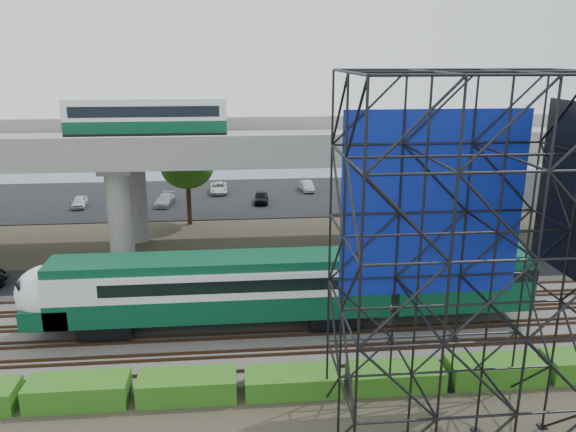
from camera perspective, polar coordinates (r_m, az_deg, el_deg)
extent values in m
plane|color=#474233|center=(31.86, -2.12, -13.19)|extent=(140.00, 140.00, 0.00)
cube|color=slate|center=(33.57, -2.32, -11.37)|extent=(90.00, 12.00, 0.20)
cube|color=black|center=(41.31, -2.96, -6.00)|extent=(90.00, 5.00, 0.08)
cube|color=black|center=(63.69, -3.87, 1.98)|extent=(90.00, 18.00, 0.08)
cube|color=#3F5068|center=(85.19, -4.28, 5.58)|extent=(140.00, 40.00, 0.03)
cube|color=#472D1E|center=(29.38, -1.82, -15.31)|extent=(90.00, 0.08, 0.16)
cube|color=#472D1E|center=(30.62, -1.99, -13.90)|extent=(90.00, 0.08, 0.16)
cube|color=#472D1E|center=(31.10, -2.05, -13.39)|extent=(90.00, 0.08, 0.16)
cube|color=#472D1E|center=(32.36, -2.20, -12.13)|extent=(90.00, 0.08, 0.16)
cube|color=#472D1E|center=(32.85, -2.26, -11.67)|extent=(90.00, 0.08, 0.16)
cube|color=#472D1E|center=(34.13, -2.39, -10.54)|extent=(90.00, 0.08, 0.16)
cube|color=#472D1E|center=(34.63, -2.44, -10.13)|extent=(90.00, 0.08, 0.16)
cube|color=#472D1E|center=(35.93, -2.56, -9.11)|extent=(90.00, 0.08, 0.16)
cube|color=#472D1E|center=(36.43, -2.61, -8.74)|extent=(90.00, 0.08, 0.16)
cube|color=#472D1E|center=(37.74, -2.71, -7.82)|extent=(90.00, 0.08, 0.16)
cube|color=black|center=(34.07, -17.86, -10.43)|extent=(3.00, 2.20, 0.90)
cube|color=black|center=(33.66, 4.62, -9.98)|extent=(3.00, 2.20, 0.90)
cube|color=#094128|center=(32.74, -6.75, -8.60)|extent=(19.00, 3.00, 1.40)
cube|color=silver|center=(32.16, -6.83, -6.25)|extent=(19.00, 3.00, 1.50)
cube|color=#094128|center=(31.80, -6.89, -4.59)|extent=(19.00, 2.60, 0.50)
cube|color=black|center=(32.13, -5.04, -6.13)|extent=(15.00, 3.06, 0.70)
ellipsoid|color=silver|center=(34.04, -23.13, -7.22)|extent=(3.60, 3.00, 3.20)
cube|color=#094128|center=(34.45, -22.93, -8.83)|extent=(2.60, 3.00, 1.10)
cube|color=black|center=(34.21, -24.98, -6.42)|extent=(0.48, 2.00, 1.09)
cube|color=#094128|center=(34.81, 17.02, -5.89)|extent=(8.00, 3.00, 3.40)
cube|color=#9E9B93|center=(44.32, -3.42, 7.04)|extent=(80.00, 12.00, 1.20)
cube|color=#9E9B93|center=(38.46, -3.15, 7.38)|extent=(80.00, 0.50, 1.10)
cube|color=#9E9B93|center=(49.85, -3.68, 9.38)|extent=(80.00, 0.50, 1.10)
cylinder|color=#9E9B93|center=(42.75, -16.67, -0.29)|extent=(1.80, 1.80, 8.00)
cylinder|color=#9E9B93|center=(49.40, -15.16, 2.00)|extent=(1.80, 1.80, 8.00)
cube|color=#9E9B93|center=(45.27, -16.22, 5.46)|extent=(2.40, 9.00, 0.60)
cylinder|color=#9E9B93|center=(43.41, 10.15, 0.39)|extent=(1.80, 1.80, 8.00)
cylinder|color=#9E9B93|center=(49.97, 8.07, 2.57)|extent=(1.80, 1.80, 8.00)
cube|color=#9E9B93|center=(45.89, 9.24, 6.03)|extent=(2.40, 9.00, 0.60)
cylinder|color=#9E9B93|center=(56.85, 26.04, 2.73)|extent=(1.80, 1.80, 8.00)
cube|color=black|center=(44.66, -14.00, 7.89)|extent=(12.00, 2.50, 0.70)
cube|color=#094128|center=(44.56, -14.07, 8.91)|extent=(12.00, 2.50, 0.90)
cube|color=silver|center=(44.44, -14.17, 10.31)|extent=(12.00, 2.50, 1.30)
cube|color=black|center=(44.44, -14.18, 10.38)|extent=(11.00, 2.56, 0.80)
cube|color=silver|center=(44.37, -14.24, 11.34)|extent=(12.00, 2.40, 0.30)
cube|color=#0D2099|center=(25.11, 14.51, 1.07)|extent=(8.10, 0.08, 8.25)
cube|color=#2C6316|center=(28.85, -20.54, -16.35)|extent=(4.60, 1.80, 1.20)
cube|color=#2C6316|center=(27.97, -10.18, -16.65)|extent=(4.60, 1.80, 1.15)
cube|color=#2C6316|center=(27.99, 0.52, -16.48)|extent=(4.60, 1.80, 1.03)
cube|color=#2C6316|center=(28.86, 10.84, -15.73)|extent=(4.60, 1.80, 1.01)
cube|color=#2C6316|center=(30.50, 20.21, -14.51)|extent=(4.60, 1.80, 1.12)
cylinder|color=#382314|center=(45.07, 14.97, -1.44)|extent=(0.44, 0.44, 4.80)
ellipsoid|color=#2C6316|center=(44.24, 15.26, 2.51)|extent=(4.94, 4.94, 4.18)
cylinder|color=#382314|center=(53.60, -10.04, 1.65)|extent=(0.44, 0.44, 4.80)
ellipsoid|color=#2C6316|center=(52.90, -10.21, 5.00)|extent=(4.94, 4.94, 4.18)
imported|color=silver|center=(62.84, -20.42, 1.36)|extent=(1.61, 3.43, 1.13)
imported|color=#B6BBBF|center=(66.77, -16.57, 2.61)|extent=(2.15, 4.16, 1.30)
imported|color=#9D9EA4|center=(61.10, -12.40, 1.62)|extent=(2.06, 4.11, 1.15)
imported|color=silver|center=(65.51, -7.07, 2.85)|extent=(2.07, 4.24, 1.16)
imported|color=black|center=(60.66, -2.73, 1.92)|extent=(1.70, 3.70, 1.23)
imported|color=#989B9F|center=(65.97, 1.94, 3.06)|extent=(1.54, 3.62, 1.16)
imported|color=white|center=(62.29, 8.21, 2.13)|extent=(2.15, 4.28, 1.19)
imported|color=gray|center=(67.61, 9.30, 3.16)|extent=(2.74, 4.35, 1.12)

